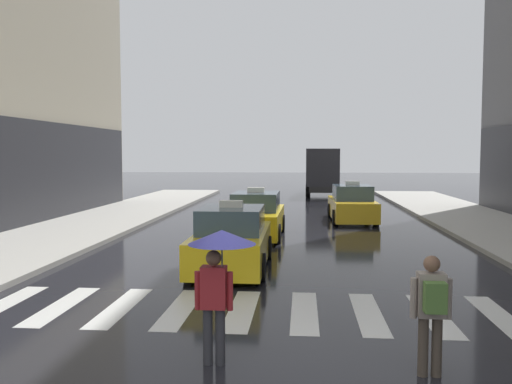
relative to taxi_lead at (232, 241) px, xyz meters
name	(u,v)px	position (x,y,z in m)	size (l,w,h in m)	color
ground_plane	(261,374)	(1.29, -6.75, -0.72)	(160.00, 160.00, 0.00)	black
crosswalk_markings	(273,311)	(1.29, -3.75, -0.72)	(11.30, 2.80, 0.01)	silver
taxi_lead	(232,241)	(0.00, 0.00, 0.00)	(1.96, 4.55, 1.80)	yellow
taxi_second	(256,217)	(0.17, 5.45, 0.00)	(1.98, 4.56, 1.80)	yellow
taxi_third	(352,205)	(4.04, 10.30, 0.00)	(2.02, 4.58, 1.80)	gold
box_truck	(322,170)	(3.23, 24.97, 1.13)	(2.40, 7.58, 3.35)	#2D2D2D
pedestrian_with_umbrella	(219,260)	(0.67, -6.45, 0.79)	(0.96, 0.96, 1.94)	#333338
pedestrian_with_backpack	(431,306)	(3.57, -6.64, 0.25)	(0.55, 0.43, 1.65)	#473D33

